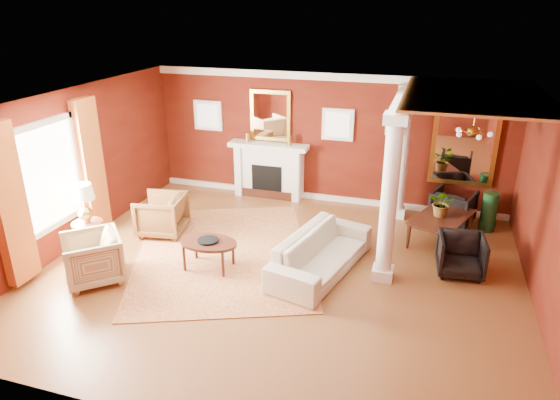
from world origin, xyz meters
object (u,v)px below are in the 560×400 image
(sofa, at_px, (322,246))
(coffee_table, at_px, (208,244))
(armchair_stripe, at_px, (92,256))
(dining_table, at_px, (443,222))
(armchair_leopard, at_px, (161,213))
(side_table, at_px, (85,209))

(sofa, relative_size, coffee_table, 2.31)
(armchair_stripe, xyz_separation_m, coffee_table, (1.64, 0.94, 0.02))
(sofa, relative_size, dining_table, 1.58)
(armchair_leopard, height_order, armchair_stripe, armchair_stripe)
(armchair_leopard, bearing_deg, dining_table, 94.62)
(armchair_leopard, bearing_deg, coffee_table, 47.17)
(coffee_table, bearing_deg, armchair_stripe, -150.24)
(side_table, relative_size, dining_table, 0.92)
(sofa, height_order, side_table, side_table)
(coffee_table, bearing_deg, side_table, -175.58)
(sofa, bearing_deg, armchair_stripe, 125.66)
(armchair_leopard, bearing_deg, sofa, 72.68)
(sofa, relative_size, side_table, 1.73)
(sofa, distance_m, coffee_table, 1.94)
(sofa, distance_m, dining_table, 2.64)
(armchair_leopard, xyz_separation_m, side_table, (-0.81, -1.17, 0.46))
(sofa, relative_size, armchair_stripe, 2.60)
(sofa, xyz_separation_m, dining_table, (1.97, 1.76, -0.05))
(side_table, bearing_deg, armchair_leopard, 55.20)
(sofa, height_order, coffee_table, sofa)
(coffee_table, distance_m, side_table, 2.33)
(armchair_stripe, xyz_separation_m, side_table, (-0.64, 0.76, 0.45))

